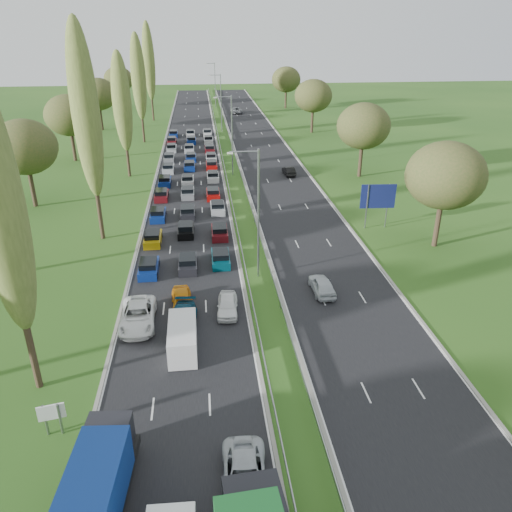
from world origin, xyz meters
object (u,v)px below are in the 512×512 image
blue_lorry (97,489)px  info_sign (52,415)px  near_car_2 (138,316)px  direction_sign (378,198)px  white_van_rear (183,336)px

blue_lorry → info_sign: bearing=126.4°
near_car_2 → direction_sign: 31.09m
near_car_2 → direction_sign: bearing=34.0°
white_van_rear → info_sign: 10.49m
blue_lorry → info_sign: (-3.56, 5.76, -0.49)m
blue_lorry → near_car_2: bearing=94.5°
blue_lorry → info_sign: 6.79m
white_van_rear → info_sign: info_sign is taller
direction_sign → near_car_2: bearing=-144.5°
near_car_2 → white_van_rear: white_van_rear is taller
blue_lorry → direction_sign: (25.24, 34.96, 1.71)m
blue_lorry → info_sign: size_ratio=4.02×
info_sign → direction_sign: direction_sign is taller
direction_sign → blue_lorry: bearing=-125.8°
white_van_rear → near_car_2: bearing=134.4°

